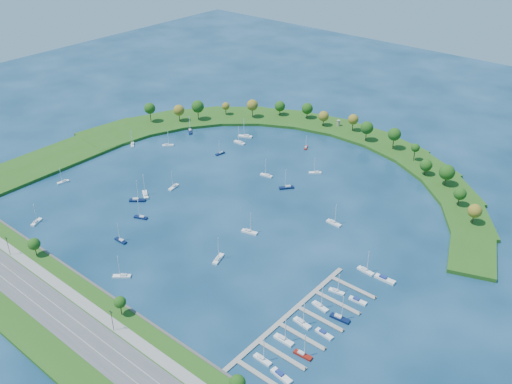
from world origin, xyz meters
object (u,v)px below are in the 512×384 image
Objects in this scene: moored_boat_16 at (141,217)px; docked_boat_0 at (262,359)px; moored_boat_4 at (190,131)px; moored_boat_8 at (121,240)px; docked_boat_2 at (284,339)px; moored_boat_18 at (266,175)px; moored_boat_6 at (137,200)px; docked_boat_11 at (385,279)px; docked_boat_3 at (303,354)px; moored_boat_17 at (218,258)px; docked_boat_8 at (337,291)px; docked_boat_10 at (366,270)px; moored_boat_10 at (249,231)px; moored_boat_9 at (220,153)px; docked_boat_4 at (302,322)px; moored_boat_11 at (168,145)px; moored_boat_0 at (145,194)px; moored_boat_14 at (287,187)px; docked_boat_1 at (281,376)px; harbor_tower at (338,123)px; docked_boat_5 at (324,334)px; docked_boat_7 at (340,318)px; moored_boat_13 at (36,221)px; moored_boat_3 at (122,276)px; moored_boat_19 at (63,181)px; moored_boat_5 at (240,142)px; moored_boat_7 at (315,172)px; dock_system at (302,322)px; moored_boat_2 at (132,144)px; moored_boat_20 at (245,136)px; docked_boat_6 at (320,306)px; moored_boat_1 at (334,223)px; moored_boat_15 at (306,147)px.

moored_boat_16 is 120.25m from docked_boat_0.
moored_boat_4 is 1.17× the size of moored_boat_8.
moored_boat_18 is at bearing 131.80° from docked_boat_2.
docked_boat_11 is (142.50, 27.01, -0.21)m from moored_boat_6.
moored_boat_18 reaches higher than docked_boat_3.
moored_boat_17 reaches higher than docked_boat_8.
moored_boat_18 is 1.09× the size of docked_boat_8.
moored_boat_10 is at bearing -166.07° from docked_boat_10.
docked_boat_4 reaches higher than moored_boat_9.
docked_boat_3 is at bearing -74.75° from moored_boat_11.
moored_boat_9 is at bearing 23.51° from moored_boat_4.
moored_boat_0 is 1.06× the size of moored_boat_14.
moored_boat_10 is 96.10m from docked_boat_1.
harbor_tower is 210.46m from docked_boat_5.
docked_boat_7 reaches higher than moored_boat_18.
moored_boat_13 is at bearing 101.43° from moored_boat_0.
moored_boat_9 is 172.80m from docked_boat_2.
moored_boat_3 is at bearing 128.15° from moored_boat_17.
moored_boat_10 is at bearing 117.51° from moored_boat_19.
docked_boat_5 is (10.48, 13.30, -0.33)m from docked_boat_2.
moored_boat_5 is 69.03m from moored_boat_14.
moored_boat_5 is at bearing 134.42° from docked_boat_3.
moored_boat_7 is at bearing -29.38° from moored_boat_11.
dock_system is 201.31m from moored_boat_2.
moored_boat_9 is at bearing 54.28° from moored_boat_6.
moored_boat_4 is 40.53m from moored_boat_20.
dock_system is 10.69m from docked_boat_5.
docked_boat_6 is (60.45, -23.88, -0.02)m from moored_boat_10.
dock_system is at bearing 122.16° from docked_boat_3.
moored_boat_6 is at bearing 162.04° from docked_boat_3.
harbor_tower is 0.34× the size of docked_boat_2.
moored_boat_17 is at bearing 125.84° from moored_boat_5.
docked_boat_1 is 75.43m from docked_boat_11.
docked_boat_6 is (131.26, -14.33, -0.05)m from moored_boat_0.
docked_boat_8 is at bearing 145.69° from moored_boat_5.
moored_boat_6 is at bearing -148.80° from moored_boat_1.
moored_boat_17 is (118.94, -97.38, 0.00)m from moored_boat_4.
moored_boat_0 is at bearing 166.41° from docked_boat_1.
moored_boat_10 is 1.34× the size of moored_boat_15.
docked_boat_4 is (131.25, -27.60, -0.04)m from moored_boat_0.
docked_boat_5 is at bearing 101.48° from moored_boat_19.
moored_boat_8 is (-7.23, -191.38, -3.38)m from harbor_tower.
moored_boat_2 is (-190.17, 66.04, 0.52)m from dock_system.
moored_boat_3 is at bearing 141.16° from moored_boat_8.
moored_boat_5 is 45.63m from moored_boat_15.
docked_boat_6 is at bearing -110.83° from docked_boat_11.
docked_boat_10 is at bearing -160.35° from moored_boat_15.
moored_boat_18 is at bearing 116.16° from moored_boat_20.
moored_boat_11 is (-99.54, -31.66, -0.01)m from moored_boat_7.
dock_system is 57.45m from moored_boat_17.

